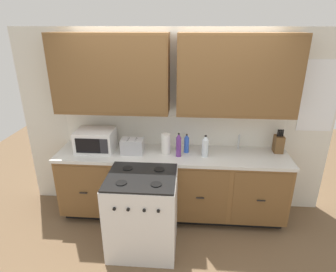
{
  "coord_description": "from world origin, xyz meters",
  "views": [
    {
      "loc": [
        0.2,
        -2.96,
        2.46
      ],
      "look_at": [
        -0.05,
        0.27,
        1.17
      ],
      "focal_mm": 30.24,
      "sensor_mm": 36.0,
      "label": 1
    }
  ],
  "objects_px": {
    "stove_range": "(143,212)",
    "toaster": "(132,146)",
    "microwave": "(96,140)",
    "bottle_blue": "(187,143)",
    "bottle_violet": "(179,145)",
    "paper_towel_roll": "(166,144)",
    "knife_block": "(278,144)",
    "bottle_clear": "(205,146)"
  },
  "relations": [
    {
      "from": "stove_range",
      "to": "toaster",
      "type": "distance_m",
      "value": 0.85
    },
    {
      "from": "microwave",
      "to": "toaster",
      "type": "height_order",
      "value": "microwave"
    },
    {
      "from": "bottle_blue",
      "to": "bottle_violet",
      "type": "bearing_deg",
      "value": -128.07
    },
    {
      "from": "bottle_blue",
      "to": "toaster",
      "type": "bearing_deg",
      "value": -173.66
    },
    {
      "from": "stove_range",
      "to": "toaster",
      "type": "bearing_deg",
      "value": 109.08
    },
    {
      "from": "microwave",
      "to": "paper_towel_roll",
      "type": "distance_m",
      "value": 0.91
    },
    {
      "from": "knife_block",
      "to": "bottle_violet",
      "type": "bearing_deg",
      "value": -170.12
    },
    {
      "from": "bottle_clear",
      "to": "bottle_violet",
      "type": "relative_size",
      "value": 0.91
    },
    {
      "from": "microwave",
      "to": "bottle_clear",
      "type": "relative_size",
      "value": 1.72
    },
    {
      "from": "microwave",
      "to": "bottle_clear",
      "type": "distance_m",
      "value": 1.4
    },
    {
      "from": "paper_towel_roll",
      "to": "bottle_violet",
      "type": "relative_size",
      "value": 0.85
    },
    {
      "from": "microwave",
      "to": "toaster",
      "type": "xyz_separation_m",
      "value": [
        0.49,
        -0.05,
        -0.04
      ]
    },
    {
      "from": "toaster",
      "to": "knife_block",
      "type": "distance_m",
      "value": 1.86
    },
    {
      "from": "microwave",
      "to": "bottle_clear",
      "type": "height_order",
      "value": "same"
    },
    {
      "from": "bottle_violet",
      "to": "knife_block",
      "type": "bearing_deg",
      "value": 9.88
    },
    {
      "from": "stove_range",
      "to": "bottle_clear",
      "type": "height_order",
      "value": "bottle_clear"
    },
    {
      "from": "toaster",
      "to": "paper_towel_roll",
      "type": "xyz_separation_m",
      "value": [
        0.42,
        0.03,
        0.03
      ]
    },
    {
      "from": "bottle_violet",
      "to": "toaster",
      "type": "bearing_deg",
      "value": 175.47
    },
    {
      "from": "knife_block",
      "to": "bottle_violet",
      "type": "height_order",
      "value": "knife_block"
    },
    {
      "from": "toaster",
      "to": "bottle_violet",
      "type": "xyz_separation_m",
      "value": [
        0.59,
        -0.05,
        0.05
      ]
    },
    {
      "from": "microwave",
      "to": "bottle_violet",
      "type": "relative_size",
      "value": 1.57
    },
    {
      "from": "knife_block",
      "to": "paper_towel_roll",
      "type": "xyz_separation_m",
      "value": [
        -1.43,
        -0.14,
        0.01
      ]
    },
    {
      "from": "toaster",
      "to": "bottle_clear",
      "type": "height_order",
      "value": "bottle_clear"
    },
    {
      "from": "stove_range",
      "to": "bottle_violet",
      "type": "relative_size",
      "value": 3.1
    },
    {
      "from": "paper_towel_roll",
      "to": "bottle_blue",
      "type": "distance_m",
      "value": 0.26
    },
    {
      "from": "microwave",
      "to": "bottle_clear",
      "type": "bearing_deg",
      "value": -2.86
    },
    {
      "from": "bottle_clear",
      "to": "bottle_violet",
      "type": "bearing_deg",
      "value": -176.11
    },
    {
      "from": "microwave",
      "to": "knife_block",
      "type": "distance_m",
      "value": 2.35
    },
    {
      "from": "bottle_clear",
      "to": "toaster",
      "type": "bearing_deg",
      "value": 178.47
    },
    {
      "from": "toaster",
      "to": "bottle_violet",
      "type": "bearing_deg",
      "value": -4.53
    },
    {
      "from": "microwave",
      "to": "paper_towel_roll",
      "type": "xyz_separation_m",
      "value": [
        0.91,
        -0.02,
        -0.01
      ]
    },
    {
      "from": "stove_range",
      "to": "bottle_blue",
      "type": "distance_m",
      "value": 1.01
    },
    {
      "from": "toaster",
      "to": "knife_block",
      "type": "height_order",
      "value": "knife_block"
    },
    {
      "from": "bottle_violet",
      "to": "paper_towel_roll",
      "type": "bearing_deg",
      "value": 154.97
    },
    {
      "from": "paper_towel_roll",
      "to": "knife_block",
      "type": "bearing_deg",
      "value": 5.75
    },
    {
      "from": "bottle_clear",
      "to": "knife_block",
      "type": "bearing_deg",
      "value": 11.92
    },
    {
      "from": "knife_block",
      "to": "bottle_blue",
      "type": "xyz_separation_m",
      "value": [
        -1.17,
        -0.1,
        0.01
      ]
    },
    {
      "from": "stove_range",
      "to": "bottle_clear",
      "type": "xyz_separation_m",
      "value": [
        0.7,
        0.58,
        0.59
      ]
    },
    {
      "from": "stove_range",
      "to": "bottle_blue",
      "type": "relative_size",
      "value": 3.82
    },
    {
      "from": "paper_towel_roll",
      "to": "bottle_blue",
      "type": "xyz_separation_m",
      "value": [
        0.26,
        0.05,
        -0.01
      ]
    },
    {
      "from": "toaster",
      "to": "bottle_blue",
      "type": "height_order",
      "value": "bottle_blue"
    },
    {
      "from": "stove_range",
      "to": "bottle_blue",
      "type": "bearing_deg",
      "value": 55.23
    }
  ]
}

